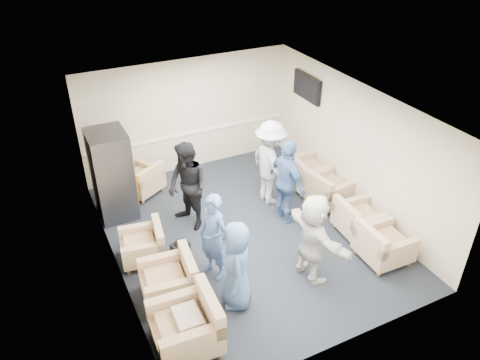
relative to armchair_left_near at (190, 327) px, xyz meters
name	(u,v)px	position (x,y,z in m)	size (l,w,h in m)	color
floor	(245,233)	(1.94, 2.02, -0.38)	(6.00, 6.00, 0.00)	black
ceiling	(246,107)	(1.94, 2.02, 2.32)	(6.00, 6.00, 0.00)	white
back_wall	(188,116)	(1.94, 5.02, 0.97)	(5.00, 0.02, 2.70)	beige
front_wall	(346,279)	(1.94, -0.98, 0.97)	(5.00, 0.02, 2.70)	beige
left_wall	(110,210)	(-0.56, 2.02, 0.97)	(0.02, 6.00, 2.70)	beige
right_wall	(355,148)	(4.44, 2.02, 0.97)	(0.02, 6.00, 2.70)	beige
chair_rail	(189,133)	(1.94, 5.00, 0.52)	(4.98, 0.04, 0.06)	white
tv	(307,87)	(4.37, 3.82, 1.67)	(0.10, 1.00, 0.58)	black
armchair_left_near	(190,327)	(0.00, 0.00, 0.00)	(1.00, 1.00, 0.75)	tan
armchair_left_mid	(172,281)	(0.09, 1.05, -0.04)	(0.94, 0.94, 0.68)	tan
armchair_left_far	(145,246)	(-0.04, 2.17, -0.07)	(0.87, 0.87, 0.61)	tan
armchair_right_near	(382,246)	(3.80, 0.25, -0.04)	(0.86, 0.86, 0.67)	tan
armchair_right_midnear	(357,220)	(3.90, 1.09, -0.06)	(0.84, 0.84, 0.64)	tan
armchair_right_midfar	(327,190)	(3.97, 2.20, -0.04)	(0.96, 0.96, 0.67)	tan
armchair_right_far	(305,173)	(3.93, 3.01, -0.03)	(0.87, 0.87, 0.69)	tan
armchair_corner	(143,181)	(0.54, 4.34, -0.06)	(1.08, 1.08, 0.63)	tan
vending_machine	(112,174)	(-0.16, 3.85, 0.56)	(0.76, 0.89, 1.87)	#52535A
backpack	(180,251)	(0.50, 1.78, -0.11)	(0.36, 0.30, 0.53)	black
pillow	(188,318)	(-0.02, 0.00, 0.19)	(0.48, 0.36, 0.14)	beige
person_front_left	(236,266)	(0.99, 0.47, 0.41)	(0.77, 0.50, 1.58)	#41629C
person_mid_left	(213,237)	(0.93, 1.25, 0.44)	(0.59, 0.39, 1.63)	#41629C
person_back_left	(188,187)	(1.06, 2.79, 0.54)	(0.89, 0.69, 1.83)	black
person_back_right	(271,163)	(2.93, 2.85, 0.56)	(1.22, 0.70, 1.88)	white
person_mid_right	(287,182)	(2.89, 2.10, 0.52)	(1.05, 0.44, 1.79)	#41629C
person_front_right	(313,238)	(2.42, 0.47, 0.46)	(1.54, 0.49, 1.66)	silver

